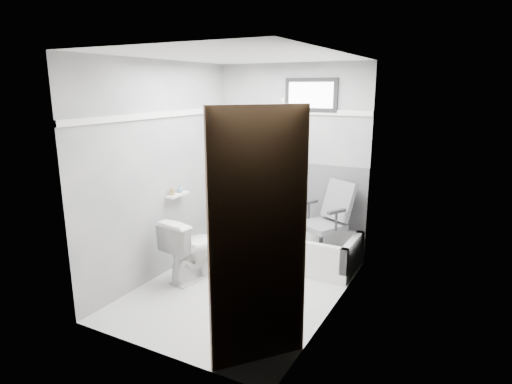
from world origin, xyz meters
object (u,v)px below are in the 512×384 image
Objects in this scene: door at (271,261)px; soap_bottle_b at (180,189)px; bathtub at (295,247)px; soap_bottle_a at (172,191)px; toilet at (193,248)px; office_chair at (322,220)px.

door reaches higher than soap_bottle_b.
soap_bottle_a is (-1.17, -0.85, 0.76)m from bathtub.
bathtub is 1.27m from toilet.
toilet is at bearing -112.06° from office_chair.
office_chair is at bearing 26.94° from soap_bottle_b.
office_chair reaches higher than soap_bottle_b.
door is at bearing -71.25° from bathtub.
door is at bearing -35.39° from soap_bottle_a.
door is (0.75, -2.21, 0.79)m from bathtub.
door is (0.43, -2.26, 0.42)m from office_chair.
soap_bottle_a reaches higher than toilet.
toilet is at bearing -14.44° from soap_bottle_a.
office_chair is at bearing -132.02° from toilet.
soap_bottle_a is 1.28× the size of soap_bottle_b.
office_chair is 11.03× the size of soap_bottle_b.
door is 23.79× the size of soap_bottle_b.
door is at bearing -38.08° from soap_bottle_b.
bathtub is 17.84× the size of soap_bottle_b.
bathtub is 0.75× the size of door.
soap_bottle_b is at bearing -125.09° from office_chair.
door reaches higher than soap_bottle_a.
office_chair is (0.32, 0.05, 0.37)m from bathtub.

